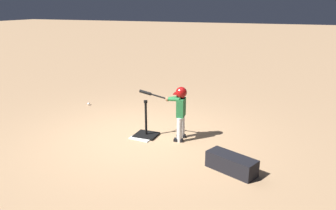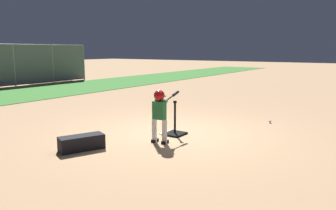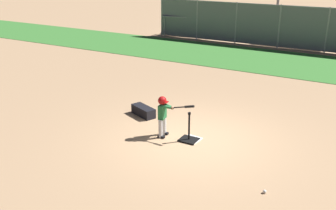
{
  "view_description": "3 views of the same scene",
  "coord_description": "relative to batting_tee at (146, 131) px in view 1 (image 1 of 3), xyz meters",
  "views": [
    {
      "loc": [
        -2.88,
        5.62,
        2.63
      ],
      "look_at": [
        -0.68,
        0.09,
        0.8
      ],
      "focal_mm": 35.0,
      "sensor_mm": 36.0,
      "label": 1
    },
    {
      "loc": [
        -6.13,
        -4.03,
        1.9
      ],
      "look_at": [
        -0.73,
        -0.36,
        0.79
      ],
      "focal_mm": 35.0,
      "sensor_mm": 36.0,
      "label": 2
    },
    {
      "loc": [
        3.95,
        -8.3,
        4.38
      ],
      "look_at": [
        -0.64,
        -0.28,
        0.92
      ],
      "focal_mm": 42.0,
      "sensor_mm": 36.0,
      "label": 3
    }
  ],
  "objects": [
    {
      "name": "home_plate",
      "position": [
        0.03,
        0.08,
        -0.09
      ],
      "size": [
        0.48,
        0.48,
        0.02
      ],
      "primitive_type": "cube",
      "rotation": [
        0.0,
        0.0,
        -0.09
      ],
      "color": "white",
      "rests_on": "ground_plane"
    },
    {
      "name": "batting_tee",
      "position": [
        0.0,
        0.0,
        0.0
      ],
      "size": [
        0.46,
        0.41,
        0.77
      ],
      "color": "black",
      "rests_on": "ground_plane"
    },
    {
      "name": "baseball",
      "position": [
        2.4,
        -1.41,
        -0.07
      ],
      "size": [
        0.07,
        0.07,
        0.07
      ],
      "primitive_type": "sphere",
      "color": "white",
      "rests_on": "ground_plane"
    },
    {
      "name": "equipment_bag",
      "position": [
        -1.95,
        0.86,
        0.04
      ],
      "size": [
        0.9,
        0.62,
        0.28
      ],
      "primitive_type": "cube",
      "rotation": [
        0.0,
        0.0,
        -0.4
      ],
      "color": "black",
      "rests_on": "ground_plane"
    },
    {
      "name": "batter_child",
      "position": [
        -0.69,
        -0.09,
        0.59
      ],
      "size": [
        0.98,
        0.35,
        1.1
      ],
      "color": "silver",
      "rests_on": "ground_plane"
    },
    {
      "name": "ground_plane",
      "position": [
        0.11,
        0.12,
        -0.1
      ],
      "size": [
        90.0,
        90.0,
        0.0
      ],
      "primitive_type": "plane",
      "color": "tan"
    }
  ]
}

